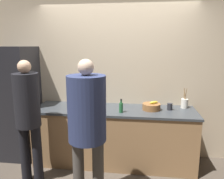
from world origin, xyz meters
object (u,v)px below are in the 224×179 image
(person_left, at_px, (28,113))
(cup_red, at_px, (74,107))
(person_center, at_px, (87,119))
(fruit_bowl, at_px, (151,107))
(bottle_green, at_px, (121,107))
(cup_black, at_px, (170,107))
(refrigerator, at_px, (15,103))
(bottle_dark, at_px, (82,100))
(utensil_crock, at_px, (184,103))

(person_left, height_order, cup_red, person_left)
(person_center, xyz_separation_m, fruit_bowl, (0.74, 1.04, -0.12))
(bottle_green, relative_size, cup_black, 1.96)
(refrigerator, xyz_separation_m, bottle_green, (1.78, -0.20, 0.05))
(refrigerator, relative_size, bottle_green, 9.11)
(person_left, bearing_deg, cup_red, 45.65)
(person_center, height_order, cup_red, person_center)
(person_center, height_order, bottle_dark, person_center)
(person_left, relative_size, fruit_bowl, 6.19)
(bottle_green, bearing_deg, fruit_bowl, 23.07)
(person_center, bearing_deg, refrigerator, 144.56)
(person_center, relative_size, cup_black, 16.72)
(bottle_dark, distance_m, cup_black, 1.41)
(refrigerator, relative_size, fruit_bowl, 6.79)
(cup_black, bearing_deg, fruit_bowl, -173.33)
(refrigerator, height_order, bottle_green, refrigerator)
(person_left, height_order, cup_black, person_left)
(fruit_bowl, height_order, utensil_crock, utensil_crock)
(refrigerator, relative_size, person_center, 1.07)
(refrigerator, height_order, utensil_crock, refrigerator)
(person_left, bearing_deg, cup_black, 20.38)
(cup_black, bearing_deg, bottle_green, -162.87)
(person_left, distance_m, cup_black, 2.03)
(fruit_bowl, relative_size, cup_red, 2.72)
(person_center, bearing_deg, person_left, 157.54)
(fruit_bowl, xyz_separation_m, bottle_green, (-0.45, -0.19, 0.03))
(person_center, xyz_separation_m, utensil_crock, (1.26, 1.21, -0.09))
(person_center, xyz_separation_m, cup_red, (-0.41, 0.86, -0.12))
(utensil_crock, bearing_deg, refrigerator, -176.77)
(cup_black, bearing_deg, utensil_crock, 29.68)
(refrigerator, xyz_separation_m, utensil_crock, (2.74, 0.15, 0.05))
(bottle_green, height_order, cup_black, bottle_green)
(bottle_green, bearing_deg, refrigerator, 173.44)
(bottle_dark, relative_size, bottle_green, 0.89)
(refrigerator, xyz_separation_m, person_center, (1.48, -1.06, 0.14))
(refrigerator, xyz_separation_m, bottle_dark, (1.10, 0.18, 0.04))
(refrigerator, distance_m, person_left, 0.91)
(person_left, relative_size, bottle_green, 8.30)
(fruit_bowl, height_order, bottle_dark, bottle_dark)
(cup_red, bearing_deg, cup_black, 8.70)
(bottle_dark, bearing_deg, utensil_crock, -0.75)
(person_left, xyz_separation_m, bottle_dark, (0.50, 0.86, -0.02))
(refrigerator, bearing_deg, cup_red, -10.54)
(person_left, xyz_separation_m, person_center, (0.89, -0.37, 0.08))
(bottle_dark, relative_size, cup_red, 1.81)
(person_center, distance_m, fruit_bowl, 1.28)
(utensil_crock, height_order, cup_red, utensil_crock)
(fruit_bowl, bearing_deg, person_center, -125.45)
(person_left, bearing_deg, bottle_green, 22.30)
(refrigerator, height_order, cup_red, refrigerator)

